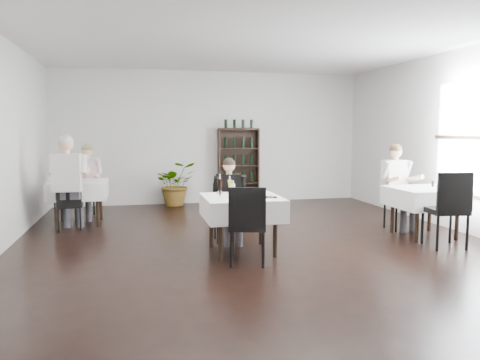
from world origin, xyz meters
name	(u,v)px	position (x,y,z in m)	size (l,w,h in m)	color
room_shell	(263,143)	(0.00, 0.00, 1.50)	(9.00, 9.00, 9.00)	black
wine_shelf	(239,166)	(0.60, 4.31, 0.85)	(0.90, 0.28, 1.75)	black
main_table	(242,207)	(-0.30, 0.00, 0.62)	(1.03, 1.03, 0.77)	black
left_table	(79,190)	(-2.70, 2.50, 0.62)	(0.98, 0.98, 0.77)	black
right_table	(424,197)	(2.70, 0.30, 0.62)	(0.98, 0.98, 0.77)	black
potted_tree	(176,184)	(-0.85, 4.20, 0.49)	(0.88, 0.76, 0.98)	#2C591E
main_chair_far	(227,208)	(-0.37, 0.73, 0.49)	(0.41, 0.41, 0.86)	black
main_chair_near	(247,220)	(-0.38, -0.64, 0.56)	(0.55, 0.55, 0.99)	black
left_chair_far	(82,189)	(-2.73, 3.33, 0.53)	(0.50, 0.50, 0.93)	black
left_chair_near	(68,202)	(-2.81, 1.95, 0.49)	(0.47, 0.47, 0.86)	black
right_chair_far	(398,197)	(2.63, 0.93, 0.54)	(0.43, 0.44, 0.94)	black
right_chair_near	(449,205)	(2.58, -0.45, 0.62)	(0.56, 0.56, 1.09)	black
diner_main	(230,194)	(-0.36, 0.55, 0.73)	(0.48, 0.47, 1.26)	#414149
diner_left_far	(87,176)	(-2.61, 3.02, 0.82)	(0.58, 0.60, 1.41)	#414149
diner_left_near	(68,176)	(-2.79, 1.91, 0.93)	(0.61, 0.62, 1.60)	#414149
diner_right_far	(398,180)	(2.61, 0.94, 0.84)	(0.59, 0.61, 1.44)	#414149
plate_far	(237,193)	(-0.31, 0.26, 0.79)	(0.24, 0.24, 0.07)	white
plate_near	(242,198)	(-0.35, -0.23, 0.79)	(0.26, 0.26, 0.07)	white
pilsner_dark	(220,188)	(-0.62, -0.09, 0.90)	(0.07, 0.07, 0.32)	black
pilsner_lager	(230,188)	(-0.44, 0.12, 0.88)	(0.06, 0.06, 0.27)	gold
coke_bottle	(233,190)	(-0.41, 0.06, 0.86)	(0.06, 0.06, 0.22)	silver
napkin_cutlery	(271,197)	(0.06, -0.17, 0.78)	(0.20, 0.19, 0.02)	black
pepper_mill	(433,184)	(2.92, 0.42, 0.82)	(0.04, 0.04, 0.10)	black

